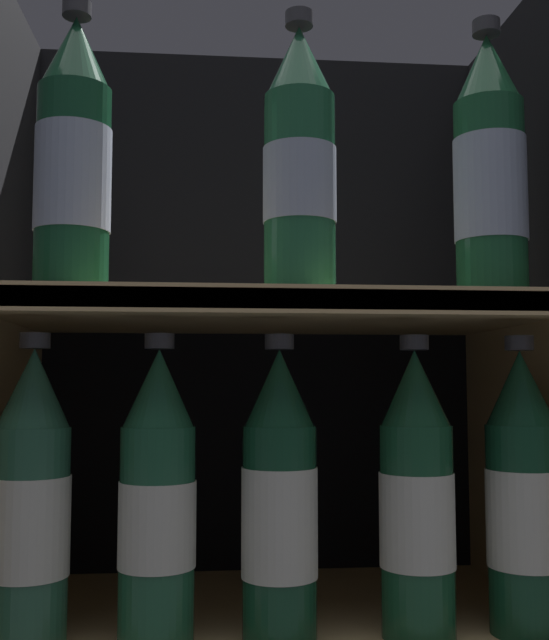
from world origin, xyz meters
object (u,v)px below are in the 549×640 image
Objects in this scene: bottle_upper_front_0 at (73,162)px; bottle_lower_front_4 at (523,498)px; bottle_upper_front_1 at (300,167)px; bottle_lower_front_0 at (31,505)px; bottle_lower_front_2 at (281,502)px; bottle_lower_front_3 at (417,500)px; bottle_upper_front_2 at (490,173)px; bottle_lower_front_1 at (157,503)px.

bottle_upper_front_0 is 1.00× the size of bottle_lower_front_4.
bottle_upper_front_0 is 1.00× the size of bottle_upper_front_1.
bottle_lower_front_2 is at bearing 0.00° from bottle_lower_front_0.
bottle_lower_front_2 is (-0.02, 0.00, -0.32)m from bottle_upper_front_1.
bottle_lower_front_2 is 1.00× the size of bottle_lower_front_3.
bottle_lower_front_2 is 0.13m from bottle_lower_front_3.
bottle_lower_front_2 is at bearing 0.00° from bottle_upper_front_0.
bottle_lower_front_2 is (0.20, 0.00, -0.32)m from bottle_upper_front_0.
bottle_upper_front_2 is 0.38m from bottle_lower_front_2.
bottle_lower_front_1 is at bearing 180.00° from bottle_lower_front_3.
bottle_lower_front_0 and bottle_lower_front_4 have the same top height.
bottle_lower_front_1 is 1.00× the size of bottle_lower_front_2.
bottle_lower_front_1 is (0.08, 0.00, -0.32)m from bottle_upper_front_0.
bottle_upper_front_0 reaches higher than bottle_lower_front_3.
bottle_upper_front_0 is at bearing 180.00° from bottle_lower_front_1.
bottle_upper_front_1 is at bearing -0.00° from bottle_lower_front_0.
bottle_upper_front_0 is 1.00× the size of bottle_lower_front_1.
bottle_lower_front_4 is at bearing 0.00° from bottle_upper_front_1.
bottle_upper_front_0 reaches higher than bottle_lower_front_2.
bottle_upper_front_1 is 0.40m from bottle_lower_front_0.
bottle_lower_front_4 is (0.03, 0.00, -0.32)m from bottle_upper_front_2.
bottle_lower_front_0 is at bearing 180.00° from bottle_lower_front_3.
bottle_upper_front_0 reaches higher than bottle_lower_front_0.
bottle_upper_front_1 is at bearing -0.00° from bottle_lower_front_1.
bottle_upper_front_2 is at bearing -0.00° from bottle_lower_front_2.
bottle_lower_front_0 is 0.46m from bottle_lower_front_4.
bottle_lower_front_3 is (0.11, 0.00, -0.32)m from bottle_upper_front_1.
bottle_lower_front_4 is at bearing 0.00° from bottle_upper_front_0.
bottle_upper_front_2 is 1.00× the size of bottle_lower_front_4.
bottle_upper_front_2 reaches higher than bottle_lower_front_2.
bottle_lower_front_0 is 1.00× the size of bottle_lower_front_2.
bottle_lower_front_2 is at bearing 180.00° from bottle_upper_front_1.
bottle_upper_front_1 is 0.38m from bottle_lower_front_4.
bottle_upper_front_1 is 0.32m from bottle_lower_front_2.
bottle_upper_front_0 is 0.21m from bottle_upper_front_1.
bottle_lower_front_3 is (0.35, 0.00, 0.00)m from bottle_lower_front_0.
bottle_lower_front_0 is 0.35m from bottle_lower_front_3.
bottle_lower_front_0 and bottle_lower_front_1 have the same top height.
bottle_lower_front_4 is at bearing 0.00° from bottle_lower_front_1.
bottle_lower_front_0 is 1.00× the size of bottle_lower_front_3.
bottle_lower_front_3 is at bearing 0.00° from bottle_lower_front_1.
bottle_lower_front_1 is (-0.13, 0.00, -0.32)m from bottle_upper_front_1.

